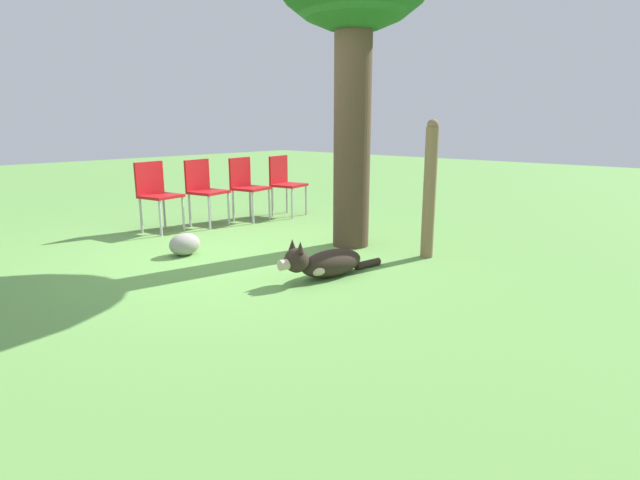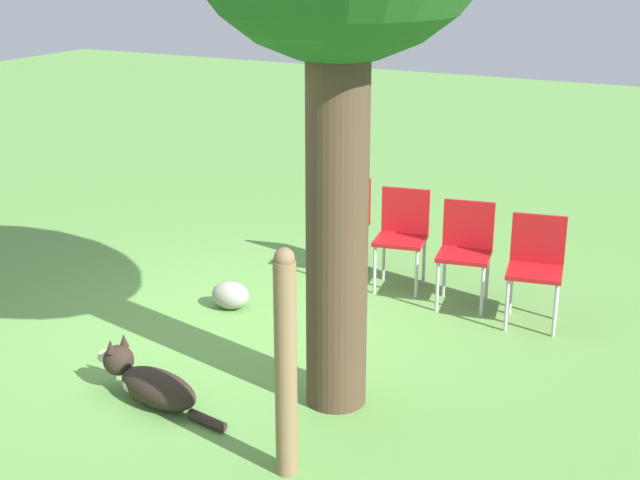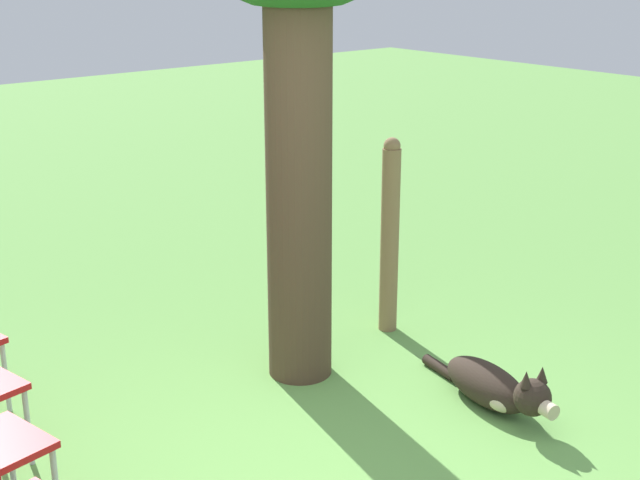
{
  "view_description": "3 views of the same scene",
  "coord_description": "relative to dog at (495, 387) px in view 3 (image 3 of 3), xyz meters",
  "views": [
    {
      "loc": [
        4.12,
        -3.36,
        1.38
      ],
      "look_at": [
        1.1,
        0.0,
        0.32
      ],
      "focal_mm": 28.0,
      "sensor_mm": 36.0,
      "label": 1
    },
    {
      "loc": [
        5.56,
        3.49,
        3.02
      ],
      "look_at": [
        0.6,
        0.93,
        1.14
      ],
      "focal_mm": 50.0,
      "sensor_mm": 36.0,
      "label": 2
    },
    {
      "loc": [
        -2.68,
        -3.08,
        2.66
      ],
      "look_at": [
        0.7,
        0.95,
        0.93
      ],
      "focal_mm": 50.0,
      "sensor_mm": 36.0,
      "label": 3
    }
  ],
  "objects": [
    {
      "name": "dog",
      "position": [
        0.0,
        0.0,
        0.0
      ],
      "size": [
        0.4,
        1.18,
        0.4
      ],
      "rotation": [
        0.0,
        0.0,
        4.54
      ],
      "color": "#2D231C",
      "rests_on": "ground_plane"
    },
    {
      "name": "ground_plane",
      "position": [
        -1.22,
        0.07,
        -0.14
      ],
      "size": [
        30.0,
        30.0,
        0.0
      ],
      "primitive_type": "plane",
      "color": "#609947"
    },
    {
      "name": "fence_post",
      "position": [
        0.32,
        1.27,
        0.58
      ],
      "size": [
        0.13,
        0.13,
        1.42
      ],
      "color": "#846647",
      "rests_on": "ground_plane"
    }
  ]
}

